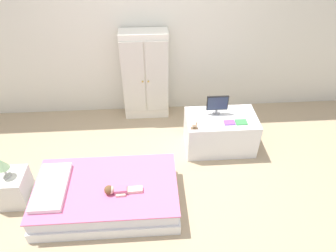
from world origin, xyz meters
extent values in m
cube|color=tan|center=(0.00, 0.00, -0.01)|extent=(10.00, 10.00, 0.02)
cube|color=silver|center=(0.00, 1.57, 1.35)|extent=(6.40, 0.05, 2.70)
cube|color=white|center=(-0.53, -0.27, 0.07)|extent=(1.52, 0.89, 0.14)
cube|color=silver|center=(-0.53, -0.27, 0.21)|extent=(1.48, 0.85, 0.15)
cube|color=pink|center=(-0.53, -0.27, 0.29)|extent=(1.51, 0.88, 0.02)
cube|color=white|center=(-1.09, -0.27, 0.33)|extent=(0.32, 0.63, 0.05)
cube|color=#D6668E|center=(-0.37, -0.37, 0.33)|extent=(0.13, 0.08, 0.06)
cube|color=beige|center=(-0.22, -0.35, 0.32)|extent=(0.16, 0.04, 0.04)
cube|color=beige|center=(-0.22, -0.38, 0.32)|extent=(0.16, 0.04, 0.04)
cube|color=beige|center=(-0.37, -0.32, 0.31)|extent=(0.10, 0.03, 0.03)
cube|color=beige|center=(-0.37, -0.42, 0.31)|extent=(0.10, 0.03, 0.03)
sphere|color=beige|center=(-0.47, -0.37, 0.35)|extent=(0.09, 0.09, 0.09)
sphere|color=brown|center=(-0.49, -0.37, 0.35)|extent=(0.10, 0.10, 0.10)
cube|color=silver|center=(-1.56, -0.15, 0.19)|extent=(0.34, 0.34, 0.39)
cylinder|color=#B7B2AD|center=(-1.56, -0.15, 0.39)|extent=(0.10, 0.10, 0.01)
cylinder|color=#B7B2AD|center=(-1.56, -0.15, 0.45)|extent=(0.02, 0.02, 0.10)
cone|color=#A8D699|center=(-1.56, -0.15, 0.57)|extent=(0.13, 0.13, 0.13)
cube|color=white|center=(-0.08, 1.40, 0.65)|extent=(0.64, 0.25, 1.31)
cube|color=beige|center=(-0.24, 1.27, 0.69)|extent=(0.30, 0.02, 1.07)
cube|color=beige|center=(0.08, 1.27, 0.69)|extent=(0.30, 0.02, 1.07)
sphere|color=gold|center=(-0.12, 1.25, 0.65)|extent=(0.02, 0.02, 0.02)
sphere|color=gold|center=(-0.04, 1.25, 0.65)|extent=(0.02, 0.02, 0.02)
cube|color=white|center=(0.86, 0.59, 0.24)|extent=(0.89, 0.53, 0.49)
cylinder|color=#99999E|center=(0.81, 0.68, 0.49)|extent=(0.10, 0.10, 0.01)
cylinder|color=#99999E|center=(0.81, 0.68, 0.52)|extent=(0.02, 0.02, 0.05)
cube|color=black|center=(0.81, 0.68, 0.65)|extent=(0.27, 0.02, 0.20)
cube|color=#28334C|center=(0.81, 0.66, 0.65)|extent=(0.25, 0.01, 0.18)
cube|color=#8E6642|center=(0.49, 0.40, 0.49)|extent=(0.08, 0.01, 0.01)
cube|color=#8E6642|center=(0.49, 0.38, 0.49)|extent=(0.08, 0.01, 0.01)
cube|color=#D1B289|center=(0.49, 0.39, 0.53)|extent=(0.06, 0.02, 0.03)
cylinder|color=#D1B289|center=(0.51, 0.40, 0.51)|extent=(0.01, 0.01, 0.02)
cylinder|color=#D1B289|center=(0.51, 0.38, 0.51)|extent=(0.01, 0.01, 0.02)
cylinder|color=#D1B289|center=(0.47, 0.40, 0.51)|extent=(0.01, 0.01, 0.02)
cylinder|color=#D1B289|center=(0.47, 0.38, 0.51)|extent=(0.01, 0.01, 0.02)
cylinder|color=#D1B289|center=(0.51, 0.39, 0.56)|extent=(0.02, 0.02, 0.02)
sphere|color=#D1B289|center=(0.51, 0.39, 0.57)|extent=(0.03, 0.03, 0.03)
cube|color=#8E51B2|center=(0.93, 0.47, 0.49)|extent=(0.14, 0.09, 0.01)
cube|color=#429E51|center=(1.08, 0.47, 0.49)|extent=(0.14, 0.11, 0.01)
camera|label=1|loc=(-0.02, -2.47, 2.83)|focal=33.11mm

